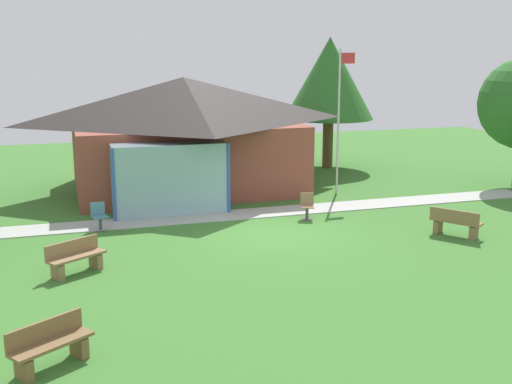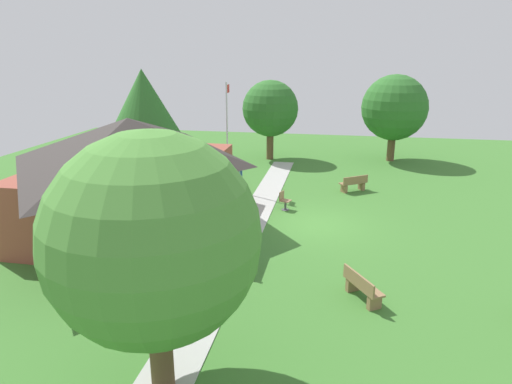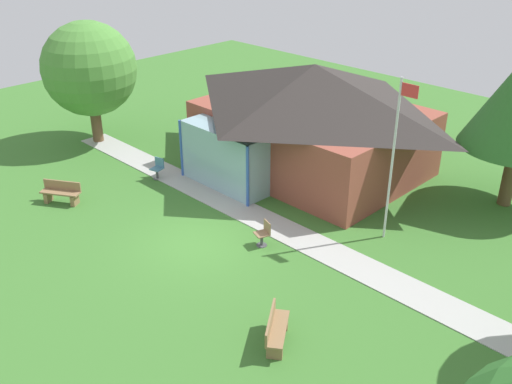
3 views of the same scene
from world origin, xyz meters
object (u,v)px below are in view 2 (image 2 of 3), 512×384
(tree_far_east, at_px, (394,108))
(pavilion, at_px, (135,171))
(patio_chair_west, at_px, (238,264))
(tree_east_hedge, at_px, (270,109))
(tree_west_hedge, at_px, (153,239))
(bench_mid_left, at_px, (362,287))
(tree_behind_pavilion_right, at_px, (144,104))
(bench_mid_right, at_px, (354,184))
(flagpole, at_px, (227,132))
(patio_chair_lawn_spare, at_px, (284,201))

(tree_far_east, bearing_deg, pavilion, 140.83)
(patio_chair_west, height_order, tree_east_hedge, tree_east_hedge)
(pavilion, xyz_separation_m, tree_west_hedge, (-9.01, -4.62, 1.14))
(bench_mid_left, relative_size, tree_behind_pavilion_right, 0.25)
(bench_mid_right, relative_size, tree_east_hedge, 0.28)
(tree_west_hedge, bearing_deg, tree_east_hedge, 2.82)
(tree_behind_pavilion_right, height_order, tree_east_hedge, tree_behind_pavilion_right)
(flagpole, bearing_deg, tree_far_east, -46.40)
(bench_mid_right, xyz_separation_m, tree_east_hedge, (6.63, 5.39, 2.96))
(flagpole, relative_size, patio_chair_lawn_spare, 6.42)
(pavilion, bearing_deg, tree_far_east, -39.17)
(bench_mid_right, bearing_deg, bench_mid_left, -125.11)
(pavilion, relative_size, tree_behind_pavilion_right, 1.57)
(bench_mid_right, height_order, tree_behind_pavilion_right, tree_behind_pavilion_right)
(patio_chair_west, bearing_deg, pavilion, -140.18)
(pavilion, distance_m, patio_chair_west, 6.56)
(pavilion, height_order, patio_chair_lawn_spare, pavilion)
(tree_far_east, height_order, tree_east_hedge, tree_far_east)
(patio_chair_lawn_spare, height_order, tree_far_east, tree_far_east)
(bench_mid_left, bearing_deg, patio_chair_lawn_spare, 171.34)
(patio_chair_west, xyz_separation_m, tree_west_hedge, (-5.32, 0.46, 3.04))
(tree_far_east, relative_size, tree_east_hedge, 1.07)
(flagpole, xyz_separation_m, tree_far_east, (8.54, -8.97, 0.43))
(pavilion, xyz_separation_m, tree_east_hedge, (13.12, -3.53, 1.05))
(patio_chair_lawn_spare, bearing_deg, tree_behind_pavilion_right, -98.24)
(bench_mid_left, distance_m, patio_chair_west, 3.93)
(bench_mid_left, height_order, patio_chair_lawn_spare, patio_chair_lawn_spare)
(bench_mid_right, relative_size, tree_behind_pavilion_right, 0.24)
(bench_mid_left, height_order, tree_east_hedge, tree_east_hedge)
(patio_chair_west, relative_size, patio_chair_lawn_spare, 1.00)
(pavilion, bearing_deg, flagpole, -24.28)
(bench_mid_right, xyz_separation_m, patio_chair_lawn_spare, (-3.52, 3.18, 0.01))
(tree_behind_pavilion_right, relative_size, tree_east_hedge, 1.16)
(bench_mid_right, height_order, patio_chair_lawn_spare, patio_chair_lawn_spare)
(flagpole, height_order, tree_behind_pavilion_right, tree_behind_pavilion_right)
(flagpole, distance_m, tree_behind_pavilion_right, 5.62)
(tree_behind_pavilion_right, xyz_separation_m, tree_east_hedge, (5.76, -6.23, -0.81))
(flagpole, bearing_deg, bench_mid_left, -147.35)
(bench_mid_right, relative_size, patio_chair_lawn_spare, 1.72)
(bench_mid_right, height_order, tree_west_hedge, tree_west_hedge)
(bench_mid_right, bearing_deg, patio_chair_lawn_spare, -167.25)
(patio_chair_west, xyz_separation_m, tree_behind_pavilion_right, (11.04, 7.79, 3.75))
(tree_behind_pavilion_right, height_order, tree_west_hedge, tree_behind_pavilion_right)
(flagpole, relative_size, patio_chair_west, 6.42)
(flagpole, distance_m, tree_far_east, 12.39)
(tree_behind_pavilion_right, bearing_deg, bench_mid_left, -135.56)
(bench_mid_right, bearing_deg, tree_west_hedge, -140.67)
(patio_chair_west, bearing_deg, bench_mid_right, 145.05)
(bench_mid_right, xyz_separation_m, patio_chair_west, (-10.17, 3.84, 0.01))
(bench_mid_right, distance_m, tree_far_east, 8.58)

